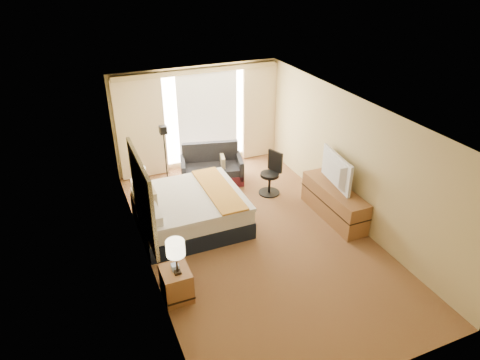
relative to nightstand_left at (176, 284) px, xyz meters
name	(u,v)px	position (x,y,z in m)	size (l,w,h in m)	color
floor	(254,236)	(1.87, 1.05, -0.28)	(4.20, 7.00, 0.02)	#531F17
ceiling	(257,111)	(1.87, 1.05, 2.33)	(4.20, 7.00, 0.02)	silver
wall_back	(197,118)	(1.87, 4.55, 1.02)	(4.20, 0.02, 2.60)	tan
wall_front	(379,307)	(1.87, -2.45, 1.02)	(4.20, 0.02, 2.60)	tan
wall_left	(142,201)	(-0.23, 1.05, 1.02)	(0.02, 7.00, 2.60)	tan
wall_right	(350,159)	(3.97, 1.05, 1.02)	(0.02, 7.00, 2.60)	tan
headboard	(142,196)	(-0.19, 1.25, 1.01)	(0.06, 1.85, 1.50)	black
nightstand_left	(176,284)	(0.00, 0.00, 0.00)	(0.45, 0.52, 0.55)	brown
nightstand_right	(145,208)	(0.00, 2.50, 0.00)	(0.45, 0.52, 0.55)	brown
media_dresser	(334,202)	(3.70, 1.05, 0.07)	(0.50, 1.80, 0.70)	brown
window	(207,116)	(2.12, 4.52, 1.04)	(2.30, 0.02, 2.30)	white
curtains	(199,115)	(1.87, 4.44, 1.13)	(4.12, 0.19, 2.56)	beige
bed	(190,210)	(0.81, 1.90, 0.10)	(2.09, 1.91, 1.01)	black
loveseat	(212,170)	(1.86, 3.55, 0.03)	(1.61, 1.11, 0.92)	maroon
floor_lamp	(165,147)	(0.72, 3.35, 0.91)	(0.21, 0.21, 1.68)	black
desk_chair	(271,175)	(2.94, 2.48, 0.18)	(0.51, 0.51, 1.01)	black
lamp_left	(175,249)	(0.02, -0.07, 0.75)	(0.29, 0.29, 0.62)	black
lamp_right	(139,174)	(-0.02, 2.57, 0.76)	(0.30, 0.30, 0.63)	black
tissue_box	(175,267)	(0.01, 0.02, 0.33)	(0.11, 0.11, 0.10)	#94AEE4
telephone	(150,195)	(0.13, 2.42, 0.31)	(0.19, 0.15, 0.07)	black
television	(331,170)	(3.65, 1.20, 0.77)	(1.19, 0.16, 0.68)	black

